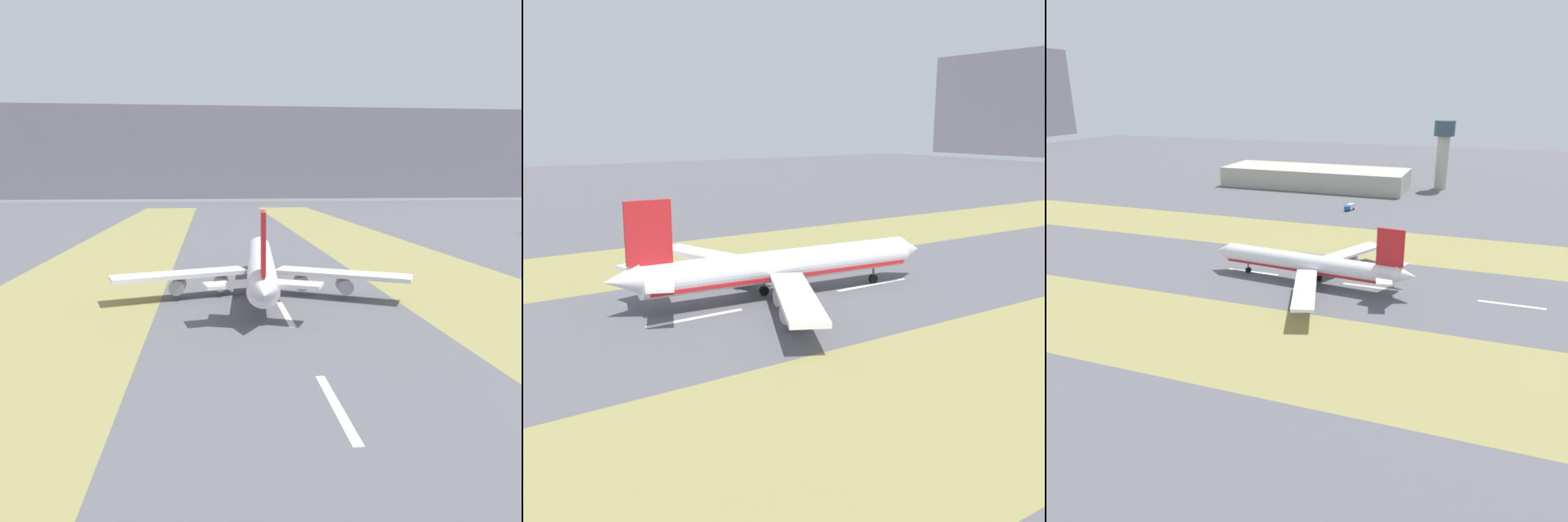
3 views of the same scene
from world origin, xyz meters
TOP-DOWN VIEW (x-y plane):
  - ground_plane at (0.00, 0.00)m, footprint 800.00×800.00m
  - grass_median_west at (-45.00, 0.00)m, footprint 40.00×600.00m
  - grass_median_east at (45.00, 0.00)m, footprint 40.00×600.00m
  - centreline_dash_mid at (0.00, -23.92)m, footprint 1.20×18.00m
  - centreline_dash_far at (0.00, 16.08)m, footprint 1.20×18.00m
  - airplane_main_jet at (-2.96, -5.82)m, footprint 63.91×67.22m

SIDE VIEW (x-z plane):
  - ground_plane at x=0.00m, z-range 0.00..0.00m
  - grass_median_west at x=-45.00m, z-range 0.00..0.01m
  - grass_median_east at x=45.00m, z-range 0.00..0.01m
  - centreline_dash_mid at x=0.00m, z-range 0.00..0.01m
  - centreline_dash_far at x=0.00m, z-range 0.00..0.01m
  - airplane_main_jet at x=-2.96m, z-range -4.08..16.12m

